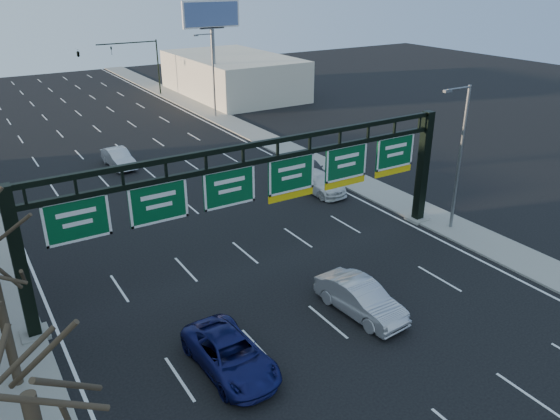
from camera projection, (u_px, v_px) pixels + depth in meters
ground at (355, 345)px, 23.72m from camera, size 160.00×160.00×0.00m
sidewalk_right at (322, 166)px, 45.46m from camera, size 3.00×120.00×0.12m
lane_markings at (179, 197)px, 39.27m from camera, size 21.60×120.00×0.01m
sign_gantry at (264, 188)px, 28.17m from camera, size 24.60×1.20×7.20m
building_right_distant at (232, 75)px, 71.30m from camera, size 12.00×20.00×5.00m
tree_near at (18, 357)px, 11.41m from camera, size 3.60×3.60×8.86m
streetlight_near at (459, 152)px, 32.40m from camera, size 2.15×0.22×9.00m
streetlight_far at (212, 71)px, 58.84m from camera, size 2.15×0.22×9.00m
billboard_right at (212, 27)px, 62.34m from camera, size 7.00×0.50×12.00m
traffic_signal_mast at (109, 55)px, 67.05m from camera, size 10.16×0.54×7.00m
car_blue_suv at (230, 355)px, 21.99m from camera, size 2.53×5.22×1.43m
car_silver_sedan at (360, 298)px, 25.61m from camera, size 2.09×5.00×1.61m
car_white_wagon at (318, 182)px, 39.99m from camera, size 2.34×5.16×1.47m
car_grey_far at (308, 169)px, 42.39m from camera, size 2.25×5.00×1.67m
car_silver_distant at (118, 158)px, 45.09m from camera, size 1.80×4.62×1.50m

